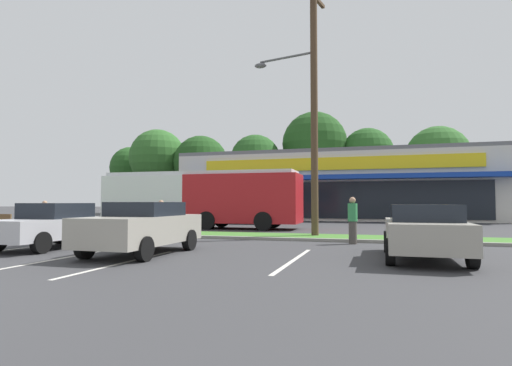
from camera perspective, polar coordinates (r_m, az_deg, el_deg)
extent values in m
cube|color=#427A2D|center=(19.14, -9.88, -6.92)|extent=(56.00, 2.20, 0.12)
cube|color=gray|center=(18.06, -11.61, -7.17)|extent=(56.00, 0.24, 0.12)
cube|color=silver|center=(15.46, -30.33, -7.83)|extent=(0.12, 4.80, 0.01)
cube|color=silver|center=(12.45, -24.76, -9.29)|extent=(0.12, 4.80, 0.01)
cube|color=silver|center=(10.92, -17.74, -10.38)|extent=(0.12, 4.80, 0.01)
cube|color=silver|center=(10.93, 5.22, -10.49)|extent=(0.12, 4.80, 0.01)
cube|color=beige|center=(39.68, 11.54, -0.76)|extent=(27.12, 12.60, 5.56)
cube|color=black|center=(33.35, 10.62, -2.32)|extent=(22.78, 0.08, 2.89)
cube|color=#14389E|center=(32.75, 10.47, 0.80)|extent=(25.49, 1.40, 0.35)
cube|color=yellow|center=(33.45, 10.57, 2.64)|extent=(21.69, 0.16, 1.00)
cube|color=slate|center=(39.88, 11.50, 3.46)|extent=(27.12, 12.60, 0.30)
cylinder|color=#473323|center=(59.70, -16.86, -1.99)|extent=(0.44, 0.44, 4.16)
sphere|color=#23511E|center=(59.89, -16.81, 2.04)|extent=(5.69, 5.69, 5.69)
cylinder|color=#473323|center=(53.08, -13.44, -1.77)|extent=(0.44, 0.44, 4.52)
sphere|color=#2D6026|center=(53.37, -13.38, 3.46)|extent=(6.95, 6.95, 6.95)
cylinder|color=#473323|center=(50.03, -7.64, -2.16)|extent=(0.44, 0.44, 3.84)
sphere|color=#1E4719|center=(50.26, -7.61, 2.80)|extent=(6.46, 6.46, 6.46)
cylinder|color=#473323|center=(47.76, -0.09, -1.95)|extent=(0.44, 0.44, 4.19)
sphere|color=#23511E|center=(48.00, -0.09, 3.18)|extent=(5.86, 5.86, 5.86)
cylinder|color=#473323|center=(48.72, 8.09, -1.18)|extent=(0.44, 0.44, 5.48)
sphere|color=#1E4719|center=(49.18, 8.05, 5.32)|extent=(7.54, 7.54, 7.54)
cylinder|color=#473323|center=(48.89, 15.14, -1.53)|extent=(0.44, 0.44, 4.77)
sphere|color=#23511E|center=(49.19, 15.08, 3.86)|extent=(5.96, 5.96, 5.96)
cylinder|color=#473323|center=(49.95, 23.81, -1.96)|extent=(0.44, 0.44, 3.83)
sphere|color=#2D6026|center=(50.19, 23.71, 3.22)|extent=(6.98, 6.98, 6.98)
cylinder|color=#4C3826|center=(18.02, 8.00, 10.14)|extent=(0.30, 0.30, 10.96)
cylinder|color=#59595B|center=(19.19, 4.18, 16.82)|extent=(2.55, 0.70, 0.10)
ellipsoid|color=#59595B|center=(19.70, 0.63, 15.82)|extent=(0.56, 0.32, 0.24)
cube|color=#AD191E|center=(23.43, -1.71, -2.16)|extent=(6.43, 2.66, 2.70)
cube|color=silver|center=(25.75, -14.16, -2.13)|extent=(5.27, 2.64, 2.70)
cube|color=silver|center=(24.38, -7.58, 1.25)|extent=(11.19, 2.49, 0.20)
cube|color=black|center=(25.54, -6.45, -1.10)|extent=(10.68, 0.24, 1.19)
cube|color=black|center=(27.16, -19.00, -1.40)|extent=(0.10, 2.17, 1.51)
cylinder|color=black|center=(25.21, -17.24, -4.81)|extent=(1.01, 0.32, 1.00)
cylinder|color=black|center=(27.22, -14.56, -4.67)|extent=(1.01, 0.32, 1.00)
cylinder|color=black|center=(22.93, -6.76, -5.13)|extent=(1.01, 0.32, 1.00)
cylinder|color=black|center=(25.12, -4.73, -4.93)|extent=(1.01, 0.32, 1.00)
cylinder|color=black|center=(21.93, 1.02, -5.26)|extent=(1.01, 0.32, 1.00)
cylinder|color=black|center=(24.20, 2.41, -5.02)|extent=(1.01, 0.32, 1.00)
cube|color=brown|center=(22.94, -31.63, -4.88)|extent=(1.60, 0.45, 0.06)
cube|color=#333338|center=(22.50, -30.61, -5.53)|extent=(0.08, 0.36, 0.45)
cube|color=#9E998C|center=(12.46, -15.42, -6.18)|extent=(1.86, 4.20, 0.78)
cube|color=black|center=(12.62, -14.88, -3.46)|extent=(1.64, 1.89, 0.40)
cylinder|color=black|center=(10.93, -15.11, -8.74)|extent=(0.22, 0.64, 0.64)
cylinder|color=black|center=(11.94, -22.43, -8.11)|extent=(0.22, 0.64, 0.64)
cylinder|color=black|center=(13.21, -9.14, -7.73)|extent=(0.22, 0.64, 0.64)
cylinder|color=black|center=(14.06, -15.70, -7.36)|extent=(0.22, 0.64, 0.64)
cube|color=#9E998C|center=(11.80, 22.08, -6.50)|extent=(1.86, 4.26, 0.69)
cube|color=black|center=(11.56, 22.13, -3.81)|extent=(1.64, 1.92, 0.42)
cylinder|color=black|center=(13.09, 17.65, -7.68)|extent=(0.22, 0.64, 0.64)
cylinder|color=black|center=(13.25, 25.38, -7.49)|extent=(0.22, 0.64, 0.64)
cylinder|color=black|center=(10.47, 17.95, -8.98)|extent=(0.22, 0.64, 0.64)
cylinder|color=black|center=(10.66, 27.59, -8.69)|extent=(0.22, 0.64, 0.64)
cube|color=maroon|center=(28.99, -1.23, -4.30)|extent=(4.67, 1.87, 0.70)
cube|color=black|center=(28.91, -0.79, -3.15)|extent=(2.10, 1.64, 0.46)
cylinder|color=black|center=(28.65, -4.54, -5.01)|extent=(0.64, 0.22, 0.64)
cylinder|color=black|center=(30.31, -3.34, -4.88)|extent=(0.64, 0.22, 0.64)
cylinder|color=black|center=(27.74, 1.07, -5.09)|extent=(0.64, 0.22, 0.64)
cylinder|color=black|center=(29.46, 1.99, -4.95)|extent=(0.64, 0.22, 0.64)
cube|color=#B7B7BC|center=(15.17, -26.27, -5.61)|extent=(1.75, 4.19, 0.65)
cube|color=black|center=(15.30, -25.69, -3.44)|extent=(1.54, 1.88, 0.50)
cylinder|color=black|center=(13.68, -27.43, -7.29)|extent=(0.22, 0.64, 0.64)
cylinder|color=black|center=(15.65, -20.78, -6.80)|extent=(0.22, 0.64, 0.64)
cylinder|color=black|center=(16.71, -25.37, -6.44)|extent=(0.22, 0.64, 0.64)
cylinder|color=#47423D|center=(16.58, -12.94, -6.44)|extent=(0.27, 0.27, 0.76)
cylinder|color=#338C4C|center=(16.55, -12.91, -4.08)|extent=(0.32, 0.32, 0.61)
sphere|color=tan|center=(16.54, -12.90, -2.67)|extent=(0.21, 0.21, 0.21)
cylinder|color=#47423D|center=(15.37, 13.16, -6.65)|extent=(0.29, 0.29, 0.81)
cylinder|color=#338C4C|center=(15.33, 13.13, -3.94)|extent=(0.34, 0.34, 0.64)
sphere|color=tan|center=(15.33, 13.11, -2.32)|extent=(0.22, 0.22, 0.22)
cylinder|color=#726651|center=(21.50, -27.09, -5.34)|extent=(0.27, 0.27, 0.76)
cylinder|color=black|center=(21.48, -27.05, -3.53)|extent=(0.32, 0.32, 0.60)
sphere|color=tan|center=(21.48, -27.03, -2.45)|extent=(0.21, 0.21, 0.21)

